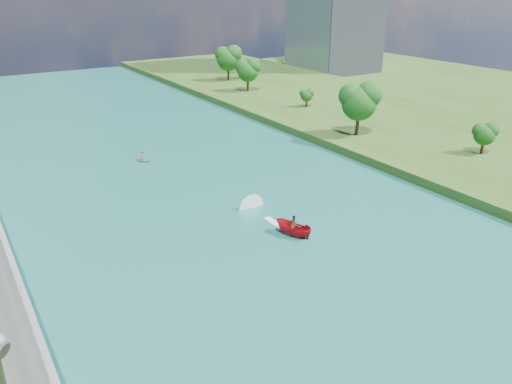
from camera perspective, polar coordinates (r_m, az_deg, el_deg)
ground at (r=48.48m, az=7.40°, el=-10.62°), size 260.00×260.00×0.00m
river_water at (r=62.98m, az=-4.21°, el=-2.11°), size 55.00×240.00×0.10m
berm_east at (r=94.99m, az=23.11°, el=5.24°), size 44.00×240.00×1.50m
trees_east at (r=93.62m, az=12.37°, el=9.97°), size 14.36×135.70×10.95m
motorboat at (r=57.40m, az=3.57°, el=-3.78°), size 3.60×19.22×2.15m
raft at (r=81.83m, az=-12.77°, el=3.68°), size 2.79×3.11×1.60m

